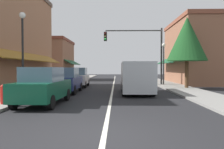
# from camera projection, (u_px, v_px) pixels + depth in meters

# --- Properties ---
(ground_plane) EXTENTS (80.00, 80.00, 0.00)m
(ground_plane) POSITION_uv_depth(u_px,v_px,m) (114.00, 85.00, 23.69)
(ground_plane) COLOR black
(sidewalk_left) EXTENTS (2.60, 56.00, 0.12)m
(sidewalk_left) POSITION_uv_depth(u_px,v_px,m) (61.00, 84.00, 23.80)
(sidewalk_left) COLOR gray
(sidewalk_left) RESTS_ON ground
(sidewalk_right) EXTENTS (2.60, 56.00, 0.12)m
(sidewalk_right) POSITION_uv_depth(u_px,v_px,m) (166.00, 84.00, 23.57)
(sidewalk_right) COLOR gray
(sidewalk_right) RESTS_ON ground
(lane_center_stripe) EXTENTS (0.14, 52.00, 0.01)m
(lane_center_stripe) POSITION_uv_depth(u_px,v_px,m) (114.00, 85.00, 23.69)
(lane_center_stripe) COLOR silver
(lane_center_stripe) RESTS_ON ground
(storefront_right_block) EXTENTS (5.75, 10.20, 7.05)m
(storefront_right_block) POSITION_uv_depth(u_px,v_px,m) (194.00, 52.00, 25.40)
(storefront_right_block) COLOR #8E5B42
(storefront_right_block) RESTS_ON ground
(storefront_far_left) EXTENTS (5.39, 8.20, 5.98)m
(storefront_far_left) POSITION_uv_depth(u_px,v_px,m) (56.00, 60.00, 33.77)
(storefront_far_left) COLOR #8E5B42
(storefront_far_left) RESTS_ON ground
(parked_car_nearest_left) EXTENTS (1.86, 4.14, 1.77)m
(parked_car_nearest_left) POSITION_uv_depth(u_px,v_px,m) (43.00, 86.00, 10.64)
(parked_car_nearest_left) COLOR #0F4C33
(parked_car_nearest_left) RESTS_ON ground
(parked_car_second_left) EXTENTS (1.80, 4.11, 1.77)m
(parked_car_second_left) POSITION_uv_depth(u_px,v_px,m) (66.00, 80.00, 15.75)
(parked_car_second_left) COLOR navy
(parked_car_second_left) RESTS_ON ground
(parked_car_third_left) EXTENTS (1.88, 4.15, 1.77)m
(parked_car_third_left) POSITION_uv_depth(u_px,v_px,m) (78.00, 77.00, 20.77)
(parked_car_third_left) COLOR silver
(parked_car_third_left) RESTS_ON ground
(van_in_lane) EXTENTS (2.02, 5.19, 2.12)m
(van_in_lane) POSITION_uv_depth(u_px,v_px,m) (136.00, 77.00, 15.29)
(van_in_lane) COLOR #B2B7BC
(van_in_lane) RESTS_ON ground
(traffic_signal_mast_arm) EXTENTS (5.83, 0.50, 5.73)m
(traffic_signal_mast_arm) POSITION_uv_depth(u_px,v_px,m) (141.00, 46.00, 22.49)
(traffic_signal_mast_arm) COLOR #333333
(traffic_signal_mast_arm) RESTS_ON ground
(street_lamp_left_near) EXTENTS (0.36, 0.36, 4.91)m
(street_lamp_left_near) POSITION_uv_depth(u_px,v_px,m) (23.00, 41.00, 12.85)
(street_lamp_left_near) COLOR black
(street_lamp_left_near) RESTS_ON ground
(street_lamp_right_mid) EXTENTS (0.36, 0.36, 4.19)m
(street_lamp_right_mid) POSITION_uv_depth(u_px,v_px,m) (164.00, 57.00, 22.29)
(street_lamp_right_mid) COLOR black
(street_lamp_right_mid) RESTS_ON ground
(tree_right_near) EXTENTS (3.27, 3.27, 5.92)m
(tree_right_near) POSITION_uv_depth(u_px,v_px,m) (187.00, 39.00, 18.47)
(tree_right_near) COLOR #4C331E
(tree_right_near) RESTS_ON ground
(fire_hydrant) EXTENTS (0.22, 0.22, 0.87)m
(fire_hydrant) POSITION_uv_depth(u_px,v_px,m) (3.00, 94.00, 10.07)
(fire_hydrant) COLOR red
(fire_hydrant) RESTS_ON ground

